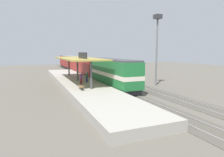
{
  "coord_description": "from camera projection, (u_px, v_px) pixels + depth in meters",
  "views": [
    {
      "loc": [
        -11.73,
        -32.42,
        5.7
      ],
      "look_at": [
        -1.38,
        -7.23,
        2.0
      ],
      "focal_mm": 31.74,
      "sensor_mm": 36.0,
      "label": 1
    }
  ],
  "objects": [
    {
      "name": "station_canopy",
      "position": [
        77.0,
        59.0,
        32.47
      ],
      "size": [
        5.2,
        18.0,
        4.7
      ],
      "color": "#47474C",
      "rests_on": "platform"
    },
    {
      "name": "passenger_carriage_front",
      "position": [
        84.0,
        66.0,
        47.39
      ],
      "size": [
        2.9,
        20.0,
        4.24
      ],
      "color": "#28282D",
      "rests_on": "track_near"
    },
    {
      "name": "person_waiting",
      "position": [
        87.0,
        76.0,
        31.13
      ],
      "size": [
        0.34,
        0.34,
        1.71
      ],
      "color": "navy",
      "rests_on": "platform"
    },
    {
      "name": "passenger_carriage_rear",
      "position": [
        68.0,
        62.0,
        66.46
      ],
      "size": [
        2.9,
        20.0,
        4.24
      ],
      "color": "#28282D",
      "rests_on": "track_near"
    },
    {
      "name": "ground_plane",
      "position": [
        114.0,
        84.0,
        35.65
      ],
      "size": [
        120.0,
        120.0,
        0.0
      ],
      "primitive_type": "plane",
      "color": "#5B564C"
    },
    {
      "name": "track_far",
      "position": [
        127.0,
        83.0,
        36.63
      ],
      "size": [
        3.2,
        110.0,
        0.16
      ],
      "color": "#4E4941",
      "rests_on": "ground"
    },
    {
      "name": "track_near",
      "position": [
        104.0,
        84.0,
        34.9
      ],
      "size": [
        3.2,
        110.0,
        0.16
      ],
      "color": "#4E4941",
      "rests_on": "ground"
    },
    {
      "name": "platform_bench",
      "position": [
        81.0,
        86.0,
        25.06
      ],
      "size": [
        0.44,
        1.7,
        0.5
      ],
      "color": "#333338",
      "rests_on": "platform"
    },
    {
      "name": "light_mast",
      "position": [
        157.0,
        35.0,
        32.59
      ],
      "size": [
        1.1,
        1.1,
        11.7
      ],
      "color": "slate",
      "rests_on": "ground"
    },
    {
      "name": "platform",
      "position": [
        78.0,
        83.0,
        33.11
      ],
      "size": [
        6.0,
        44.0,
        0.9
      ],
      "primitive_type": "cube",
      "color": "#9E998E",
      "rests_on": "ground"
    },
    {
      "name": "locomotive",
      "position": [
        112.0,
        73.0,
        30.88
      ],
      "size": [
        2.93,
        14.43,
        4.44
      ],
      "color": "#28282D",
      "rests_on": "track_near"
    },
    {
      "name": "person_walking",
      "position": [
        81.0,
        78.0,
        29.54
      ],
      "size": [
        0.34,
        0.34,
        1.71
      ],
      "color": "maroon",
      "rests_on": "platform"
    }
  ]
}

